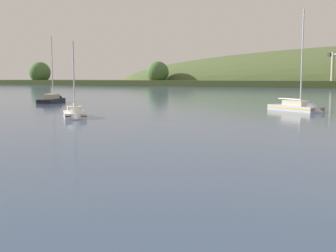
{
  "coord_description": "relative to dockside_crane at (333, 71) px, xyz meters",
  "views": [
    {
      "loc": [
        20.06,
        15.38,
        4.67
      ],
      "look_at": [
        4.71,
        41.42,
        1.16
      ],
      "focal_mm": 44.1,
      "sensor_mm": 36.0,
      "label": 1
    }
  ],
  "objects": [
    {
      "name": "sailboat_midwater_white",
      "position": [
        20.16,
        -155.57,
        -7.91
      ],
      "size": [
        9.35,
        6.96,
        15.47
      ],
      "rotation": [
        0.0,
        0.0,
        5.77
      ],
      "color": "#ADB2BC",
      "rests_on": "ground"
    },
    {
      "name": "dockside_crane",
      "position": [
        0.0,
        0.0,
        0.0
      ],
      "size": [
        10.87,
        6.75,
        17.36
      ],
      "rotation": [
        0.0,
        0.0,
        5.8
      ],
      "color": "#4C4C51",
      "rests_on": "ground"
    },
    {
      "name": "sailboat_far_left",
      "position": [
        -25.66,
        -158.24,
        -7.77
      ],
      "size": [
        5.6,
        8.4,
        13.76
      ],
      "rotation": [
        0.0,
        0.0,
        1.96
      ],
      "color": "#232328",
      "rests_on": "ground"
    },
    {
      "name": "sailboat_near_mooring",
      "position": [
        -0.6,
        -179.09,
        -7.86
      ],
      "size": [
        6.47,
        6.33,
        10.0
      ],
      "rotation": [
        0.0,
        0.0,
        5.52
      ],
      "color": "white",
      "rests_on": "ground"
    }
  ]
}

